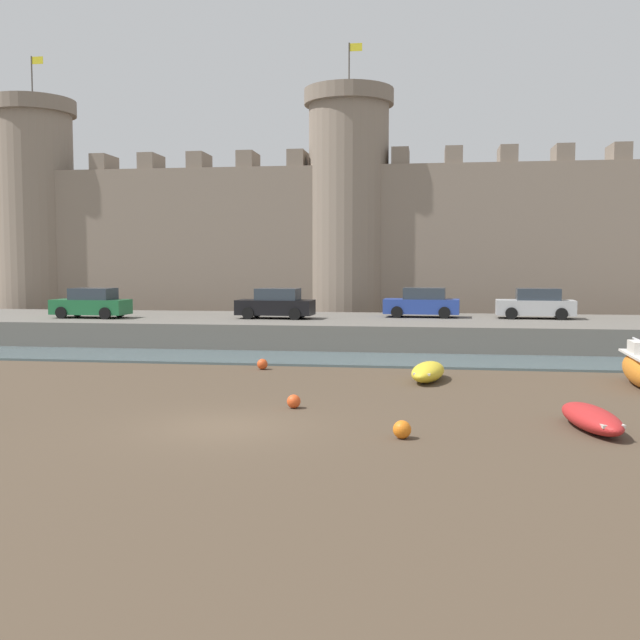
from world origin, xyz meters
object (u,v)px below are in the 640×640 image
object	(u,v)px
rowboat_midflat_centre	(591,418)
mooring_buoy_mid_mud	(262,364)
mooring_buoy_off_centre	(402,430)
car_quay_centre_west	(91,304)
car_quay_east	(536,304)
car_quay_west	(276,304)
car_quay_centre_east	(422,303)
mooring_buoy_near_channel	(294,401)
rowboat_midflat_right	(428,371)

from	to	relation	value
rowboat_midflat_centre	mooring_buoy_mid_mud	world-z (taller)	rowboat_midflat_centre
mooring_buoy_off_centre	car_quay_centre_west	size ratio (longest dim) A/B	0.11
rowboat_midflat_centre	mooring_buoy_mid_mud	distance (m)	14.46
mooring_buoy_off_centre	car_quay_east	xyz separation A→B (m)	(6.34, 23.04, 1.88)
rowboat_midflat_centre	car_quay_west	world-z (taller)	car_quay_west
mooring_buoy_mid_mud	car_quay_centre_east	distance (m)	13.69
mooring_buoy_mid_mud	mooring_buoy_off_centre	bearing A→B (deg)	-61.74
mooring_buoy_near_channel	mooring_buoy_off_centre	xyz separation A→B (m)	(3.33, -3.41, 0.02)
rowboat_midflat_centre	mooring_buoy_off_centre	size ratio (longest dim) A/B	7.38
mooring_buoy_mid_mud	car_quay_west	xyz separation A→B (m)	(-1.47, 9.92, 1.89)
mooring_buoy_mid_mud	car_quay_east	xyz separation A→B (m)	(12.36, 11.83, 1.89)
car_quay_centre_east	car_quay_west	bearing A→B (deg)	-165.14
rowboat_midflat_right	mooring_buoy_near_channel	distance (m)	6.97
mooring_buoy_near_channel	mooring_buoy_off_centre	distance (m)	4.76
rowboat_midflat_right	mooring_buoy_mid_mud	bearing A→B (deg)	162.83
mooring_buoy_off_centre	car_quay_centre_west	bearing A→B (deg)	131.01
mooring_buoy_off_centre	car_quay_east	size ratio (longest dim) A/B	0.11
mooring_buoy_near_channel	car_quay_east	bearing A→B (deg)	63.79
mooring_buoy_off_centre	car_quay_centre_west	distance (m)	26.77
rowboat_midflat_right	car_quay_centre_west	bearing A→B (deg)	148.79
mooring_buoy_mid_mud	car_quay_centre_west	size ratio (longest dim) A/B	0.10
rowboat_midflat_centre	car_quay_centre_west	distance (m)	29.06
rowboat_midflat_centre	car_quay_east	bearing A→B (deg)	85.93
rowboat_midflat_right	car_quay_east	bearing A→B (deg)	67.65
mooring_buoy_near_channel	car_quay_centre_west	bearing A→B (deg)	130.30
rowboat_midflat_centre	car_quay_centre_west	size ratio (longest dim) A/B	0.80
rowboat_midflat_centre	car_quay_west	xyz separation A→B (m)	(-12.31, 19.49, 1.78)
mooring_buoy_off_centre	car_quay_west	size ratio (longest dim) A/B	0.11
mooring_buoy_mid_mud	rowboat_midflat_centre	bearing A→B (deg)	-41.41
car_quay_centre_west	car_quay_centre_east	bearing A→B (deg)	9.73
rowboat_midflat_centre	mooring_buoy_off_centre	xyz separation A→B (m)	(-4.82, -1.65, -0.10)
car_quay_west	car_quay_centre_east	bearing A→B (deg)	14.86
car_quay_centre_east	car_quay_west	size ratio (longest dim) A/B	1.00
mooring_buoy_near_channel	car_quay_east	xyz separation A→B (m)	(9.66, 19.63, 1.90)
mooring_buoy_off_centre	car_quay_centre_east	bearing A→B (deg)	89.27
mooring_buoy_near_channel	car_quay_centre_east	xyz separation A→B (m)	(3.62, 19.79, 1.90)
car_quay_east	car_quay_west	bearing A→B (deg)	-172.14
mooring_buoy_mid_mud	car_quay_centre_east	size ratio (longest dim) A/B	0.10
mooring_buoy_off_centre	car_quay_east	world-z (taller)	car_quay_east
rowboat_midflat_centre	car_quay_east	world-z (taller)	car_quay_east
mooring_buoy_off_centre	mooring_buoy_mid_mud	distance (m)	12.73
rowboat_midflat_right	mooring_buoy_near_channel	world-z (taller)	rowboat_midflat_right
rowboat_midflat_centre	car_quay_west	bearing A→B (deg)	122.28
rowboat_midflat_centre	mooring_buoy_near_channel	distance (m)	8.33
car_quay_centre_east	rowboat_midflat_right	bearing A→B (deg)	-88.64
mooring_buoy_near_channel	car_quay_west	size ratio (longest dim) A/B	0.10
rowboat_midflat_centre	mooring_buoy_off_centre	world-z (taller)	rowboat_midflat_centre
rowboat_midflat_centre	mooring_buoy_mid_mud	xyz separation A→B (m)	(-10.84, 9.56, -0.11)
mooring_buoy_off_centre	car_quay_east	distance (m)	23.97
mooring_buoy_off_centre	rowboat_midflat_centre	bearing A→B (deg)	18.89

